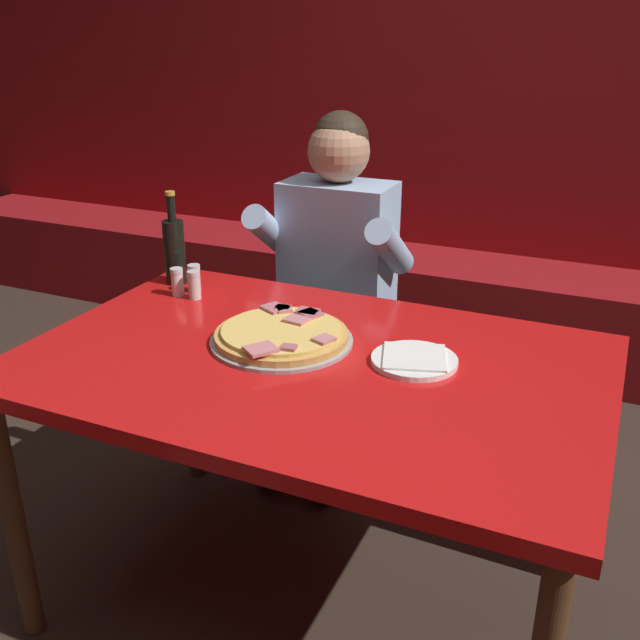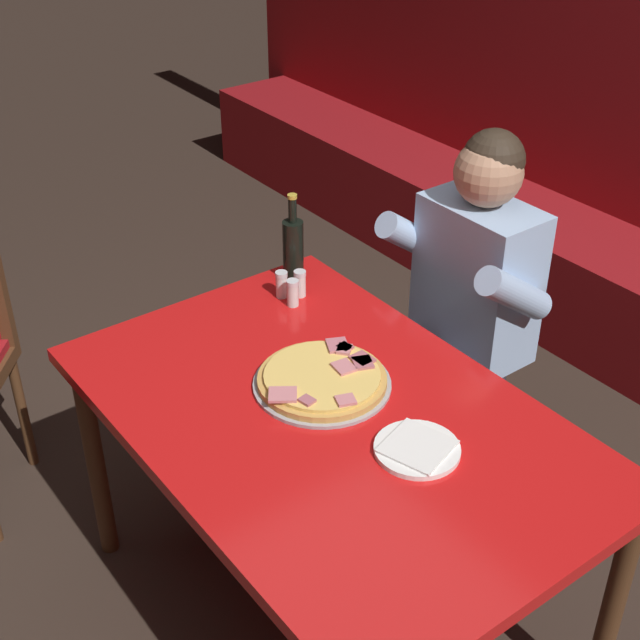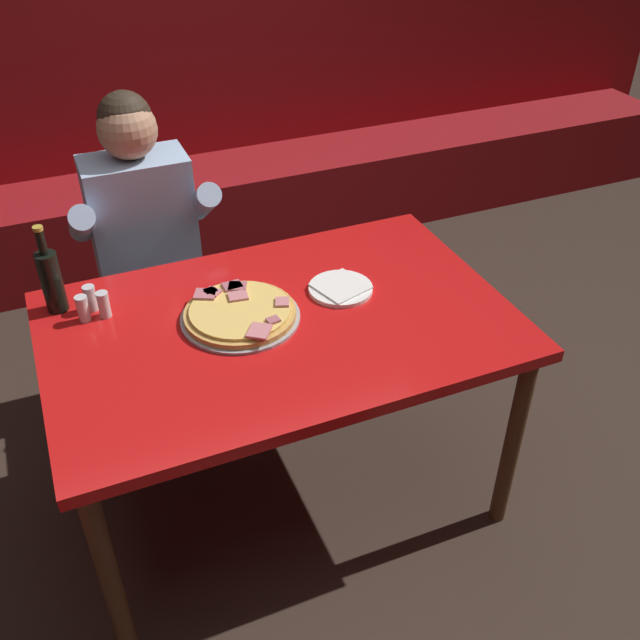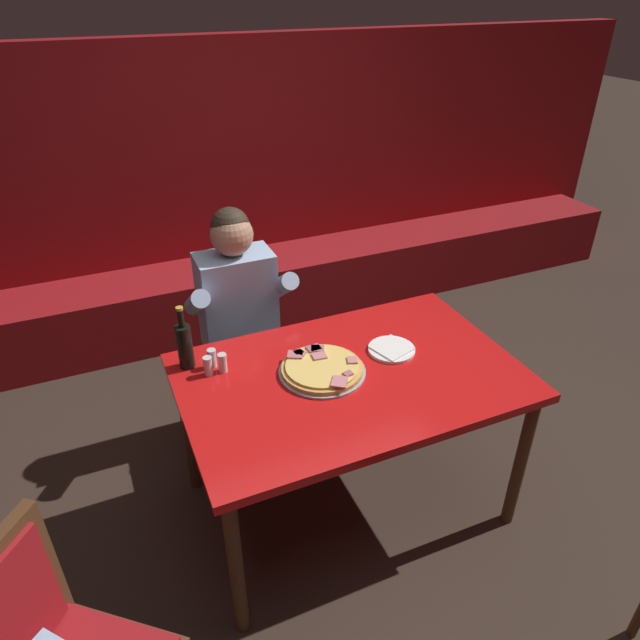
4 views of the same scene
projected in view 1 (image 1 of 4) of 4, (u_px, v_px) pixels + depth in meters
ground_plane at (312, 601)px, 2.05m from camera, size 24.00×24.00×0.00m
booth_wall_panel at (496, 152)px, 3.52m from camera, size 6.80×0.16×1.90m
booth_bench at (469, 309)px, 3.53m from camera, size 6.46×0.48×0.46m
main_dining_table at (311, 386)px, 1.78m from camera, size 1.42×0.93×0.78m
pizza at (282, 335)px, 1.83m from camera, size 0.37×0.37×0.05m
plate_white_paper at (414, 360)px, 1.72m from camera, size 0.21×0.21×0.02m
beer_bottle at (174, 249)px, 2.22m from camera, size 0.07×0.07×0.29m
shaker_oregano at (195, 280)px, 2.17m from camera, size 0.04×0.04×0.09m
shaker_black_pepper at (177, 283)px, 2.14m from camera, size 0.04×0.04×0.09m
shaker_parmesan at (194, 286)px, 2.11m from camera, size 0.04×0.04×0.09m
diner_seated_blue_shirt at (328, 283)px, 2.47m from camera, size 0.53×0.53×1.27m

